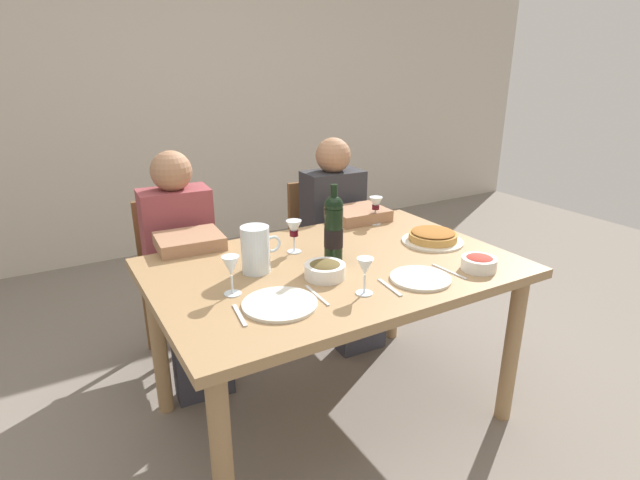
{
  "coord_description": "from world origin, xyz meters",
  "views": [
    {
      "loc": [
        -1.03,
        -1.66,
        1.57
      ],
      "look_at": [
        -0.05,
        0.04,
        0.86
      ],
      "focal_mm": 28.2,
      "sensor_mm": 36.0,
      "label": 1
    }
  ],
  "objects_px": {
    "wine_glass_centre": "(365,269)",
    "chair_left": "(177,269)",
    "baked_tart": "(433,237)",
    "wine_glass_spare": "(231,268)",
    "salad_bowl": "(479,262)",
    "diner_left": "(185,264)",
    "dinner_plate_left_setting": "(420,278)",
    "diner_right": "(342,236)",
    "dining_table": "(334,284)",
    "dinner_plate_right_setting": "(280,304)",
    "chair_right": "(323,243)",
    "wine_bottle": "(334,229)",
    "wine_glass_right_diner": "(294,230)",
    "water_pitcher": "(256,252)",
    "wine_glass_left_diner": "(376,205)",
    "olive_bowl": "(325,269)"
  },
  "relations": [
    {
      "from": "wine_glass_centre",
      "to": "chair_left",
      "type": "bearing_deg",
      "value": 108.1
    },
    {
      "from": "baked_tart",
      "to": "wine_glass_spare",
      "type": "distance_m",
      "value": 1.02
    },
    {
      "from": "salad_bowl",
      "to": "chair_left",
      "type": "height_order",
      "value": "chair_left"
    },
    {
      "from": "salad_bowl",
      "to": "wine_glass_spare",
      "type": "bearing_deg",
      "value": 163.06
    },
    {
      "from": "wine_glass_centre",
      "to": "diner_left",
      "type": "bearing_deg",
      "value": 112.77
    },
    {
      "from": "wine_glass_spare",
      "to": "dinner_plate_left_setting",
      "type": "relative_size",
      "value": 0.62
    },
    {
      "from": "dinner_plate_left_setting",
      "to": "diner_right",
      "type": "distance_m",
      "value": 0.98
    },
    {
      "from": "dining_table",
      "to": "wine_glass_centre",
      "type": "distance_m",
      "value": 0.36
    },
    {
      "from": "baked_tart",
      "to": "dinner_plate_right_setting",
      "type": "distance_m",
      "value": 0.93
    },
    {
      "from": "diner_left",
      "to": "salad_bowl",
      "type": "bearing_deg",
      "value": 136.28
    },
    {
      "from": "chair_left",
      "to": "diner_left",
      "type": "distance_m",
      "value": 0.26
    },
    {
      "from": "dinner_plate_left_setting",
      "to": "chair_left",
      "type": "distance_m",
      "value": 1.4
    },
    {
      "from": "baked_tart",
      "to": "chair_right",
      "type": "relative_size",
      "value": 0.33
    },
    {
      "from": "wine_bottle",
      "to": "chair_right",
      "type": "height_order",
      "value": "wine_bottle"
    },
    {
      "from": "wine_glass_right_diner",
      "to": "wine_glass_centre",
      "type": "distance_m",
      "value": 0.51
    },
    {
      "from": "chair_left",
      "to": "chair_right",
      "type": "relative_size",
      "value": 1.0
    },
    {
      "from": "water_pitcher",
      "to": "dinner_plate_left_setting",
      "type": "height_order",
      "value": "water_pitcher"
    },
    {
      "from": "water_pitcher",
      "to": "dinner_plate_right_setting",
      "type": "xyz_separation_m",
      "value": [
        -0.05,
        -0.32,
        -0.08
      ]
    },
    {
      "from": "wine_bottle",
      "to": "wine_glass_centre",
      "type": "height_order",
      "value": "wine_bottle"
    },
    {
      "from": "chair_left",
      "to": "diner_left",
      "type": "height_order",
      "value": "diner_left"
    },
    {
      "from": "salad_bowl",
      "to": "wine_glass_left_diner",
      "type": "relative_size",
      "value": 0.99
    },
    {
      "from": "wine_glass_left_diner",
      "to": "wine_glass_centre",
      "type": "xyz_separation_m",
      "value": [
        -0.53,
        -0.66,
        -0.0
      ]
    },
    {
      "from": "wine_bottle",
      "to": "wine_glass_centre",
      "type": "bearing_deg",
      "value": -101.78
    },
    {
      "from": "baked_tart",
      "to": "diner_left",
      "type": "bearing_deg",
      "value": 146.04
    },
    {
      "from": "wine_glass_right_diner",
      "to": "dinner_plate_right_setting",
      "type": "bearing_deg",
      "value": -122.97
    },
    {
      "from": "wine_bottle",
      "to": "chair_right",
      "type": "xyz_separation_m",
      "value": [
        0.44,
        0.83,
        -0.41
      ]
    },
    {
      "from": "baked_tart",
      "to": "olive_bowl",
      "type": "relative_size",
      "value": 1.77
    },
    {
      "from": "water_pitcher",
      "to": "diner_right",
      "type": "distance_m",
      "value": 0.96
    },
    {
      "from": "wine_glass_right_diner",
      "to": "chair_left",
      "type": "distance_m",
      "value": 0.86
    },
    {
      "from": "olive_bowl",
      "to": "dinner_plate_right_setting",
      "type": "distance_m",
      "value": 0.29
    },
    {
      "from": "dining_table",
      "to": "dinner_plate_left_setting",
      "type": "xyz_separation_m",
      "value": [
        0.21,
        -0.31,
        0.1
      ]
    },
    {
      "from": "diner_right",
      "to": "dinner_plate_left_setting",
      "type": "bearing_deg",
      "value": 78.17
    },
    {
      "from": "water_pitcher",
      "to": "dinner_plate_left_setting",
      "type": "xyz_separation_m",
      "value": [
        0.52,
        -0.4,
        -0.08
      ]
    },
    {
      "from": "wine_bottle",
      "to": "chair_left",
      "type": "relative_size",
      "value": 0.38
    },
    {
      "from": "water_pitcher",
      "to": "chair_right",
      "type": "bearing_deg",
      "value": 45.32
    },
    {
      "from": "chair_left",
      "to": "diner_left",
      "type": "relative_size",
      "value": 0.75
    },
    {
      "from": "diner_left",
      "to": "chair_right",
      "type": "bearing_deg",
      "value": -164.03
    },
    {
      "from": "wine_glass_spare",
      "to": "dinner_plate_left_setting",
      "type": "height_order",
      "value": "wine_glass_spare"
    },
    {
      "from": "dining_table",
      "to": "water_pitcher",
      "type": "bearing_deg",
      "value": 164.15
    },
    {
      "from": "dining_table",
      "to": "olive_bowl",
      "type": "height_order",
      "value": "olive_bowl"
    },
    {
      "from": "wine_bottle",
      "to": "baked_tart",
      "type": "bearing_deg",
      "value": -4.03
    },
    {
      "from": "wine_glass_spare",
      "to": "chair_left",
      "type": "height_order",
      "value": "wine_glass_spare"
    },
    {
      "from": "dining_table",
      "to": "chair_right",
      "type": "relative_size",
      "value": 1.72
    },
    {
      "from": "baked_tart",
      "to": "wine_glass_left_diner",
      "type": "relative_size",
      "value": 2.0
    },
    {
      "from": "salad_bowl",
      "to": "olive_bowl",
      "type": "relative_size",
      "value": 0.88
    },
    {
      "from": "dinner_plate_right_setting",
      "to": "olive_bowl",
      "type": "bearing_deg",
      "value": 26.13
    },
    {
      "from": "diner_right",
      "to": "salad_bowl",
      "type": "bearing_deg",
      "value": 94.41
    },
    {
      "from": "wine_glass_spare",
      "to": "dinner_plate_right_setting",
      "type": "height_order",
      "value": "wine_glass_spare"
    },
    {
      "from": "diner_left",
      "to": "wine_glass_right_diner",
      "type": "bearing_deg",
      "value": 133.14
    },
    {
      "from": "olive_bowl",
      "to": "dinner_plate_left_setting",
      "type": "xyz_separation_m",
      "value": [
        0.31,
        -0.21,
        -0.03
      ]
    }
  ]
}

